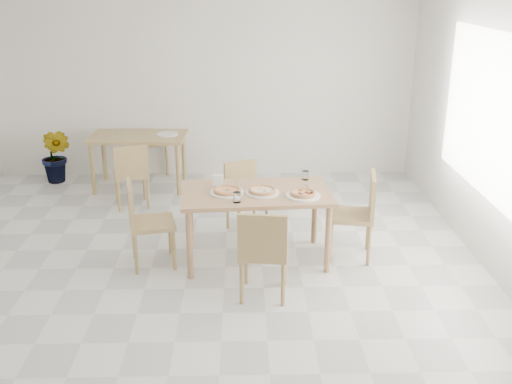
{
  "coord_description": "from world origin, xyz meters",
  "views": [
    {
      "loc": [
        0.56,
        -5.01,
        2.79
      ],
      "look_at": [
        0.69,
        0.61,
        0.74
      ],
      "focal_mm": 42.0,
      "sensor_mm": 36.0,
      "label": 1
    }
  ],
  "objects_px": {
    "plate_margherita": "(227,193)",
    "pizza_margherita": "(227,190)",
    "napkin_holder": "(218,181)",
    "plate_empty": "(167,134)",
    "second_table": "(138,142)",
    "tumbler_b": "(305,175)",
    "plate_pepperoni": "(303,195)",
    "chair_north": "(244,192)",
    "main_table": "(256,199)",
    "chair_east": "(360,210)",
    "pizza_mushroom": "(262,190)",
    "chair_back_s": "(131,171)",
    "potted_plant": "(56,156)",
    "chair_south": "(263,248)",
    "chair_back_n": "(151,136)",
    "tumbler_a": "(237,197)",
    "chair_west": "(143,218)",
    "pizza_pepperoni": "(303,193)",
    "plate_mushroom": "(262,193)"
  },
  "relations": [
    {
      "from": "plate_margherita",
      "to": "pizza_margherita",
      "type": "bearing_deg",
      "value": 135.0
    },
    {
      "from": "main_table",
      "to": "pizza_pepperoni",
      "type": "relative_size",
      "value": 5.64
    },
    {
      "from": "potted_plant",
      "to": "main_table",
      "type": "bearing_deg",
      "value": -42.59
    },
    {
      "from": "chair_back_n",
      "to": "chair_east",
      "type": "bearing_deg",
      "value": -60.29
    },
    {
      "from": "pizza_mushroom",
      "to": "tumbler_b",
      "type": "distance_m",
      "value": 0.63
    },
    {
      "from": "chair_north",
      "to": "tumbler_b",
      "type": "bearing_deg",
      "value": -56.79
    },
    {
      "from": "chair_north",
      "to": "tumbler_a",
      "type": "xyz_separation_m",
      "value": [
        -0.07,
        -1.09,
        0.34
      ]
    },
    {
      "from": "tumbler_a",
      "to": "plate_empty",
      "type": "distance_m",
      "value": 2.76
    },
    {
      "from": "chair_west",
      "to": "tumbler_a",
      "type": "xyz_separation_m",
      "value": [
        0.94,
        -0.2,
        0.29
      ]
    },
    {
      "from": "chair_north",
      "to": "chair_south",
      "type": "bearing_deg",
      "value": -107.29
    },
    {
      "from": "tumbler_a",
      "to": "potted_plant",
      "type": "distance_m",
      "value": 3.85
    },
    {
      "from": "main_table",
      "to": "plate_pepperoni",
      "type": "bearing_deg",
      "value": -22.29
    },
    {
      "from": "plate_margherita",
      "to": "plate_empty",
      "type": "bearing_deg",
      "value": 110.19
    },
    {
      "from": "pizza_mushroom",
      "to": "chair_back_n",
      "type": "bearing_deg",
      "value": 116.45
    },
    {
      "from": "chair_south",
      "to": "plate_margherita",
      "type": "distance_m",
      "value": 0.87
    },
    {
      "from": "napkin_holder",
      "to": "plate_empty",
      "type": "xyz_separation_m",
      "value": [
        -0.76,
        2.13,
        -0.05
      ]
    },
    {
      "from": "plate_margherita",
      "to": "second_table",
      "type": "height_order",
      "value": "plate_margherita"
    },
    {
      "from": "chair_north",
      "to": "napkin_holder",
      "type": "height_order",
      "value": "napkin_holder"
    },
    {
      "from": "chair_back_s",
      "to": "potted_plant",
      "type": "bearing_deg",
      "value": -55.54
    },
    {
      "from": "second_table",
      "to": "chair_back_n",
      "type": "relative_size",
      "value": 1.41
    },
    {
      "from": "main_table",
      "to": "tumbler_b",
      "type": "distance_m",
      "value": 0.65
    },
    {
      "from": "pizza_margherita",
      "to": "plate_empty",
      "type": "relative_size",
      "value": 1.18
    },
    {
      "from": "main_table",
      "to": "chair_east",
      "type": "bearing_deg",
      "value": -1.93
    },
    {
      "from": "chair_back_s",
      "to": "pizza_margherita",
      "type": "bearing_deg",
      "value": 112.59
    },
    {
      "from": "second_table",
      "to": "napkin_holder",
      "type": "bearing_deg",
      "value": -59.11
    },
    {
      "from": "tumbler_a",
      "to": "second_table",
      "type": "height_order",
      "value": "tumbler_a"
    },
    {
      "from": "chair_south",
      "to": "tumbler_a",
      "type": "bearing_deg",
      "value": -59.01
    },
    {
      "from": "plate_margherita",
      "to": "napkin_holder",
      "type": "distance_m",
      "value": 0.24
    },
    {
      "from": "main_table",
      "to": "chair_north",
      "type": "relative_size",
      "value": 1.93
    },
    {
      "from": "napkin_holder",
      "to": "plate_empty",
      "type": "relative_size",
      "value": 0.43
    },
    {
      "from": "main_table",
      "to": "tumbler_b",
      "type": "xyz_separation_m",
      "value": [
        0.53,
        0.36,
        0.13
      ]
    },
    {
      "from": "main_table",
      "to": "chair_north",
      "type": "bearing_deg",
      "value": 94.39
    },
    {
      "from": "main_table",
      "to": "chair_east",
      "type": "height_order",
      "value": "chair_east"
    },
    {
      "from": "chair_back_s",
      "to": "potted_plant",
      "type": "height_order",
      "value": "chair_back_s"
    },
    {
      "from": "plate_empty",
      "to": "chair_west",
      "type": "bearing_deg",
      "value": -89.43
    },
    {
      "from": "second_table",
      "to": "chair_back_n",
      "type": "xyz_separation_m",
      "value": [
        0.05,
        0.78,
        -0.11
      ]
    },
    {
      "from": "chair_west",
      "to": "pizza_margherita",
      "type": "bearing_deg",
      "value": -99.67
    },
    {
      "from": "plate_empty",
      "to": "potted_plant",
      "type": "distance_m",
      "value": 1.67
    },
    {
      "from": "tumbler_b",
      "to": "main_table",
      "type": "bearing_deg",
      "value": -145.9
    },
    {
      "from": "chair_north",
      "to": "tumbler_a",
      "type": "bearing_deg",
      "value": -116.8
    },
    {
      "from": "chair_east",
      "to": "plate_mushroom",
      "type": "xyz_separation_m",
      "value": [
        -1.0,
        -0.1,
        0.23
      ]
    },
    {
      "from": "pizza_mushroom",
      "to": "tumbler_a",
      "type": "height_order",
      "value": "tumbler_a"
    },
    {
      "from": "main_table",
      "to": "chair_east",
      "type": "relative_size",
      "value": 1.7
    },
    {
      "from": "napkin_holder",
      "to": "plate_empty",
      "type": "distance_m",
      "value": 2.26
    },
    {
      "from": "chair_east",
      "to": "plate_margherita",
      "type": "relative_size",
      "value": 2.72
    },
    {
      "from": "pizza_margherita",
      "to": "tumbler_b",
      "type": "xyz_separation_m",
      "value": [
        0.82,
        0.41,
        0.02
      ]
    },
    {
      "from": "pizza_pepperoni",
      "to": "plate_margherita",
      "type": "bearing_deg",
      "value": 172.46
    },
    {
      "from": "tumbler_b",
      "to": "chair_back_s",
      "type": "height_order",
      "value": "tumbler_b"
    },
    {
      "from": "plate_pepperoni",
      "to": "plate_empty",
      "type": "bearing_deg",
      "value": 123.34
    },
    {
      "from": "chair_north",
      "to": "plate_pepperoni",
      "type": "relative_size",
      "value": 2.33
    }
  ]
}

